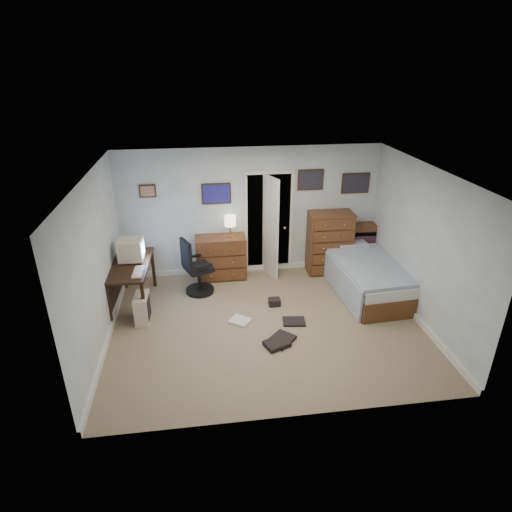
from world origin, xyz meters
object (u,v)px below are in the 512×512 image
Objects in this scene: computer_desk at (126,274)px; bed at (366,276)px; tall_dresser at (329,243)px; low_dresser at (221,257)px; office_chair at (196,273)px.

bed is (4.28, -0.12, -0.29)m from computer_desk.
tall_dresser is (3.83, 0.81, 0.02)m from computer_desk.
low_dresser is 0.45× the size of bed.
computer_desk is at bearing -154.43° from low_dresser.
low_dresser is (0.49, 0.57, 0.01)m from office_chair.
tall_dresser reaches higher than low_dresser.
computer_desk is at bearing -166.32° from tall_dresser.
low_dresser reaches higher than computer_desk.
low_dresser is at bearing 26.01° from office_chair.
tall_dresser is at bearing 14.11° from computer_desk.
office_chair is at bearing 14.64° from computer_desk.
computer_desk is 1.88m from low_dresser.
office_chair is 0.51× the size of bed.
computer_desk is 1.45× the size of low_dresser.
tall_dresser is (2.16, -0.02, 0.20)m from low_dresser.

